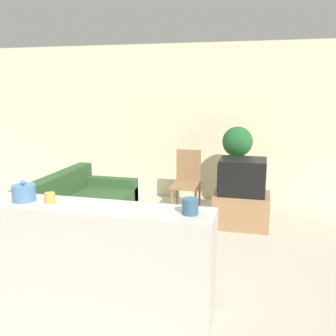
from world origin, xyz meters
TOP-DOWN VIEW (x-y plane):
  - ground_plane at (0.00, 0.00)m, footprint 14.00×14.00m
  - wall_back at (0.00, 3.43)m, footprint 9.00×0.06m
  - couch at (-0.75, 1.30)m, footprint 0.96×1.82m
  - tv_stand at (1.35, 2.16)m, footprint 0.79×0.57m
  - television at (1.34, 2.16)m, footprint 0.65×0.55m
  - wooden_chair at (0.45, 2.67)m, footprint 0.44×0.44m
  - plant_stand at (1.22, 2.80)m, footprint 0.19×0.19m
  - potted_plant at (1.22, 2.80)m, footprint 0.47×0.47m
  - foreground_counter at (0.00, -0.30)m, footprint 2.51×0.44m
  - decorative_bowl at (-0.43, -0.30)m, footprint 0.20×0.20m
  - candle_jar at (-0.18, -0.30)m, footprint 0.09×0.09m
  - coffee_tin at (1.06, -0.30)m, footprint 0.13×0.13m

SIDE VIEW (x-z plane):
  - ground_plane at x=0.00m, z-range 0.00..0.00m
  - tv_stand at x=1.35m, z-range 0.00..0.49m
  - couch at x=-0.75m, z-range -0.11..0.69m
  - plant_stand at x=1.22m, z-range 0.00..0.81m
  - foreground_counter at x=0.00m, z-range 0.00..0.98m
  - wooden_chair at x=0.45m, z-range 0.04..1.02m
  - television at x=1.34m, z-range 0.49..0.98m
  - candle_jar at x=-0.18m, z-range 0.98..1.07m
  - coffee_tin at x=1.06m, z-range 0.98..1.11m
  - decorative_bowl at x=-0.43m, z-range 0.96..1.15m
  - potted_plant at x=1.22m, z-range 0.84..1.40m
  - wall_back at x=0.00m, z-range 0.00..2.70m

